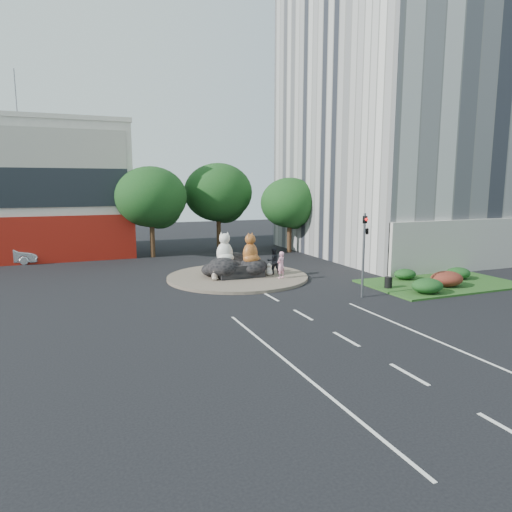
{
  "coord_description": "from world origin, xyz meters",
  "views": [
    {
      "loc": [
        -10.75,
        -20.13,
        6.66
      ],
      "look_at": [
        0.31,
        7.25,
        2.0
      ],
      "focal_mm": 32.0,
      "sensor_mm": 36.0,
      "label": 1
    }
  ],
  "objects_px": {
    "cat_white": "(225,248)",
    "cat_tabby": "(250,248)",
    "kitten_calico": "(215,274)",
    "litter_bin": "(388,282)",
    "kitten_white": "(269,269)",
    "pedestrian_pink": "(281,265)",
    "pedestrian_dark": "(273,261)",
    "parked_car": "(9,255)"
  },
  "relations": [
    {
      "from": "cat_white",
      "to": "cat_tabby",
      "type": "distance_m",
      "value": 1.83
    },
    {
      "from": "cat_tabby",
      "to": "kitten_calico",
      "type": "height_order",
      "value": "cat_tabby"
    },
    {
      "from": "cat_tabby",
      "to": "litter_bin",
      "type": "distance_m",
      "value": 9.61
    },
    {
      "from": "cat_white",
      "to": "kitten_calico",
      "type": "bearing_deg",
      "value": -122.35
    },
    {
      "from": "kitten_white",
      "to": "pedestrian_pink",
      "type": "bearing_deg",
      "value": -103.18
    },
    {
      "from": "kitten_white",
      "to": "pedestrian_pink",
      "type": "xyz_separation_m",
      "value": [
        0.33,
        -1.3,
        0.49
      ]
    },
    {
      "from": "cat_tabby",
      "to": "pedestrian_dark",
      "type": "height_order",
      "value": "cat_tabby"
    },
    {
      "from": "pedestrian_dark",
      "to": "litter_bin",
      "type": "relative_size",
      "value": 2.76
    },
    {
      "from": "cat_white",
      "to": "pedestrian_dark",
      "type": "xyz_separation_m",
      "value": [
        3.46,
        -0.73,
        -1.06
      ]
    },
    {
      "from": "kitten_white",
      "to": "parked_car",
      "type": "distance_m",
      "value": 22.45
    },
    {
      "from": "pedestrian_pink",
      "to": "kitten_calico",
      "type": "bearing_deg",
      "value": -41.34
    },
    {
      "from": "pedestrian_pink",
      "to": "kitten_white",
      "type": "bearing_deg",
      "value": -103.94
    },
    {
      "from": "litter_bin",
      "to": "kitten_calico",
      "type": "bearing_deg",
      "value": 148.24
    },
    {
      "from": "pedestrian_dark",
      "to": "parked_car",
      "type": "xyz_separation_m",
      "value": [
        -18.48,
        13.12,
        -0.38
      ]
    },
    {
      "from": "pedestrian_dark",
      "to": "litter_bin",
      "type": "height_order",
      "value": "pedestrian_dark"
    },
    {
      "from": "cat_tabby",
      "to": "kitten_calico",
      "type": "bearing_deg",
      "value": 155.24
    },
    {
      "from": "parked_car",
      "to": "litter_bin",
      "type": "height_order",
      "value": "parked_car"
    },
    {
      "from": "parked_car",
      "to": "litter_bin",
      "type": "bearing_deg",
      "value": -120.1
    },
    {
      "from": "kitten_white",
      "to": "pedestrian_pink",
      "type": "height_order",
      "value": "pedestrian_pink"
    },
    {
      "from": "kitten_white",
      "to": "cat_tabby",
      "type": "bearing_deg",
      "value": 146.64
    },
    {
      "from": "kitten_calico",
      "to": "litter_bin",
      "type": "distance_m",
      "value": 11.41
    },
    {
      "from": "cat_white",
      "to": "litter_bin",
      "type": "height_order",
      "value": "cat_white"
    },
    {
      "from": "pedestrian_pink",
      "to": "pedestrian_dark",
      "type": "distance_m",
      "value": 1.58
    },
    {
      "from": "kitten_calico",
      "to": "pedestrian_dark",
      "type": "relative_size",
      "value": 0.43
    },
    {
      "from": "cat_white",
      "to": "pedestrian_dark",
      "type": "distance_m",
      "value": 3.69
    },
    {
      "from": "cat_tabby",
      "to": "parked_car",
      "type": "xyz_separation_m",
      "value": [
        -16.64,
        13.24,
        -1.43
      ]
    },
    {
      "from": "kitten_white",
      "to": "pedestrian_dark",
      "type": "distance_m",
      "value": 0.75
    },
    {
      "from": "kitten_calico",
      "to": "pedestrian_dark",
      "type": "height_order",
      "value": "pedestrian_dark"
    },
    {
      "from": "cat_tabby",
      "to": "litter_bin",
      "type": "relative_size",
      "value": 3.17
    },
    {
      "from": "cat_tabby",
      "to": "pedestrian_dark",
      "type": "bearing_deg",
      "value": -29.16
    },
    {
      "from": "cat_white",
      "to": "litter_bin",
      "type": "relative_size",
      "value": 3.2
    },
    {
      "from": "cat_tabby",
      "to": "parked_car",
      "type": "relative_size",
      "value": 0.47
    },
    {
      "from": "kitten_calico",
      "to": "pedestrian_pink",
      "type": "bearing_deg",
      "value": 17.0
    },
    {
      "from": "pedestrian_dark",
      "to": "litter_bin",
      "type": "distance_m",
      "value": 8.32
    },
    {
      "from": "pedestrian_pink",
      "to": "litter_bin",
      "type": "height_order",
      "value": "pedestrian_pink"
    },
    {
      "from": "cat_white",
      "to": "cat_tabby",
      "type": "xyz_separation_m",
      "value": [
        1.61,
        -0.86,
        -0.01
      ]
    },
    {
      "from": "cat_white",
      "to": "kitten_white",
      "type": "distance_m",
      "value": 3.54
    },
    {
      "from": "cat_white",
      "to": "kitten_white",
      "type": "relative_size",
      "value": 2.52
    },
    {
      "from": "kitten_calico",
      "to": "cat_tabby",
      "type": "bearing_deg",
      "value": 38.48
    },
    {
      "from": "cat_tabby",
      "to": "kitten_white",
      "type": "distance_m",
      "value": 2.1
    },
    {
      "from": "pedestrian_pink",
      "to": "cat_tabby",
      "type": "bearing_deg",
      "value": -68.33
    },
    {
      "from": "kitten_white",
      "to": "litter_bin",
      "type": "height_order",
      "value": "kitten_white"
    }
  ]
}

